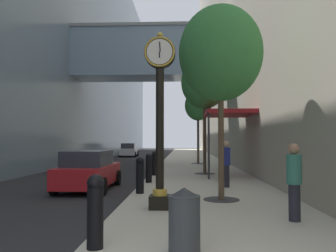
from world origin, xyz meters
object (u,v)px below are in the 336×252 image
(street_tree_mid_far, at_px, (198,106))
(pedestrian_by_clock, at_px, (226,162))
(car_white_mid, at_px, (129,150))
(bollard_fifth, at_px, (155,163))
(bollard_third, at_px, (140,174))
(bollard_fourth, at_px, (149,167))
(street_clock, at_px, (160,111))
(pedestrian_walking, at_px, (294,179))
(car_red_near, at_px, (89,170))
(bollard_nearest, at_px, (95,209))
(street_tree_mid_near, at_px, (204,82))
(bollard_sixth, at_px, (159,159))
(street_tree_near, at_px, (221,54))
(trash_bin, at_px, (184,219))

(street_tree_mid_far, xyz_separation_m, pedestrian_by_clock, (0.50, -13.63, -3.55))
(car_white_mid, bearing_deg, bollard_fifth, -77.85)
(bollard_third, relative_size, car_white_mid, 0.30)
(bollard_fourth, distance_m, pedestrian_by_clock, 3.44)
(bollard_third, height_order, bollard_fourth, same)
(bollard_third, distance_m, street_tree_mid_far, 16.04)
(street_clock, height_order, pedestrian_walking, street_clock)
(street_tree_mid_far, height_order, car_red_near, street_tree_mid_far)
(bollard_nearest, xyz_separation_m, street_tree_mid_near, (2.65, 13.17, 4.34))
(pedestrian_by_clock, height_order, car_red_near, pedestrian_by_clock)
(street_clock, relative_size, bollard_third, 3.81)
(bollard_fourth, distance_m, pedestrian_walking, 8.04)
(bollard_nearest, distance_m, pedestrian_walking, 4.56)
(bollard_third, bearing_deg, bollard_fourth, 90.00)
(bollard_third, relative_size, bollard_fifth, 1.00)
(bollard_third, distance_m, street_tree_mid_near, 8.71)
(bollard_third, xyz_separation_m, bollard_sixth, (0.00, 9.14, 0.00))
(street_clock, xyz_separation_m, street_tree_mid_far, (1.79, 17.98, 1.89))
(bollard_nearest, distance_m, pedestrian_by_clock, 8.42)
(bollard_fifth, height_order, car_white_mid, car_white_mid)
(bollard_nearest, height_order, bollard_third, same)
(street_tree_near, distance_m, car_red_near, 6.93)
(bollard_sixth, bearing_deg, street_clock, -85.82)
(bollard_nearest, bearing_deg, bollard_fifth, 90.00)
(car_red_near, bearing_deg, pedestrian_walking, -42.20)
(street_tree_near, bearing_deg, bollard_fourth, 122.11)
(street_clock, relative_size, bollard_fifth, 3.81)
(bollard_nearest, bearing_deg, bollard_fourth, 90.00)
(trash_bin, relative_size, pedestrian_walking, 0.60)
(trash_bin, xyz_separation_m, car_white_mid, (-6.46, 35.31, 0.10))
(street_clock, xyz_separation_m, street_tree_near, (1.79, 1.46, 1.89))
(bollard_nearest, xyz_separation_m, bollard_sixth, (0.00, 15.23, 0.00))
(street_tree_near, height_order, street_tree_mid_far, street_tree_near)
(street_clock, height_order, trash_bin, street_clock)
(trash_bin, xyz_separation_m, pedestrian_by_clock, (1.65, 7.92, 0.42))
(street_clock, distance_m, bollard_nearest, 4.06)
(bollard_fifth, xyz_separation_m, street_tree_near, (2.65, -7.27, 3.86))
(street_clock, distance_m, car_white_mid, 32.33)
(trash_bin, distance_m, car_red_near, 8.81)
(street_tree_mid_near, xyz_separation_m, car_red_near, (-4.92, -5.32, -4.37))
(street_tree_mid_far, bearing_deg, bollard_sixth, -113.16)
(bollard_fourth, bearing_deg, pedestrian_walking, -60.14)
(street_clock, bearing_deg, bollard_fifth, 95.63)
(car_red_near, bearing_deg, car_white_mid, 95.62)
(bollard_fourth, bearing_deg, street_tree_mid_near, 56.65)
(bollard_sixth, bearing_deg, bollard_nearest, -90.00)
(street_clock, distance_m, bollard_sixth, 11.97)
(bollard_fifth, xyz_separation_m, street_tree_mid_near, (2.65, 0.99, 4.34))
(bollard_sixth, distance_m, street_tree_mid_far, 7.77)
(street_tree_near, bearing_deg, street_clock, -140.94)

